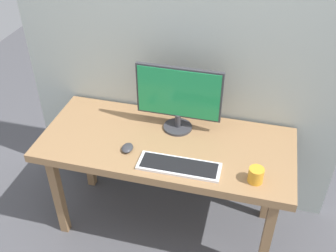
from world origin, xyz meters
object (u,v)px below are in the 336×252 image
Objects in this scene: mouse at (127,148)px; coffee_mug at (256,175)px; desk at (166,151)px; monitor at (179,97)px; keyboard_primary at (179,166)px.

coffee_mug is (0.76, -0.08, 0.03)m from mouse.
monitor is (0.04, 0.16, 0.31)m from desk.
desk is at bearing 121.79° from keyboard_primary.
keyboard_primary is 5.36× the size of coffee_mug.
mouse is (-0.34, 0.07, 0.01)m from keyboard_primary.
keyboard_primary is at bearing -75.84° from monitor.
desk is 2.93× the size of monitor.
monitor is 0.44m from keyboard_primary.
coffee_mug is at bearing -20.95° from desk.
keyboard_primary reaches higher than desk.
monitor reaches higher than coffee_mug.
coffee_mug is at bearing -8.01° from mouse.
keyboard_primary is at bearing 179.62° from coffee_mug.
monitor is at bearing 104.16° from keyboard_primary.
mouse is 1.04× the size of coffee_mug.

